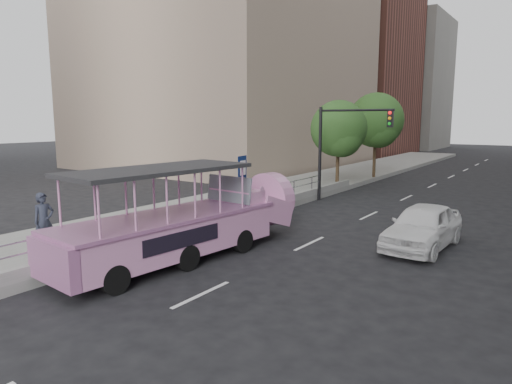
{
  "coord_description": "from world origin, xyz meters",
  "views": [
    {
      "loc": [
        8.61,
        -10.53,
        4.53
      ],
      "look_at": [
        -0.35,
        2.48,
        2.01
      ],
      "focal_mm": 32.0,
      "sensor_mm": 36.0,
      "label": 1
    }
  ],
  "objects_px": {
    "street_tree_near": "(339,131)",
    "parking_sign": "(242,183)",
    "traffic_signal": "(340,139)",
    "pedestrian_near": "(44,221)",
    "car": "(423,226)",
    "duck_boat": "(191,223)",
    "street_tree_far": "(377,122)"
  },
  "relations": [
    {
      "from": "pedestrian_near",
      "to": "street_tree_near",
      "type": "bearing_deg",
      "value": -1.99
    },
    {
      "from": "street_tree_near",
      "to": "street_tree_far",
      "type": "height_order",
      "value": "street_tree_far"
    },
    {
      "from": "car",
      "to": "street_tree_near",
      "type": "relative_size",
      "value": 0.8
    },
    {
      "from": "car",
      "to": "parking_sign",
      "type": "distance_m",
      "value": 7.27
    },
    {
      "from": "pedestrian_near",
      "to": "car",
      "type": "bearing_deg",
      "value": -45.73
    },
    {
      "from": "pedestrian_near",
      "to": "street_tree_far",
      "type": "xyz_separation_m",
      "value": [
        2.24,
        24.41,
        3.06
      ]
    },
    {
      "from": "pedestrian_near",
      "to": "traffic_signal",
      "type": "relative_size",
      "value": 0.36
    },
    {
      "from": "car",
      "to": "traffic_signal",
      "type": "distance_m",
      "value": 9.56
    },
    {
      "from": "pedestrian_near",
      "to": "street_tree_far",
      "type": "distance_m",
      "value": 24.7
    },
    {
      "from": "car",
      "to": "duck_boat",
      "type": "bearing_deg",
      "value": -135.27
    },
    {
      "from": "street_tree_near",
      "to": "car",
      "type": "bearing_deg",
      "value": -52.22
    },
    {
      "from": "duck_boat",
      "to": "street_tree_near",
      "type": "distance_m",
      "value": 15.88
    },
    {
      "from": "car",
      "to": "street_tree_far",
      "type": "height_order",
      "value": "street_tree_far"
    },
    {
      "from": "duck_boat",
      "to": "street_tree_near",
      "type": "relative_size",
      "value": 1.65
    },
    {
      "from": "traffic_signal",
      "to": "street_tree_far",
      "type": "distance_m",
      "value": 9.57
    },
    {
      "from": "street_tree_near",
      "to": "street_tree_far",
      "type": "bearing_deg",
      "value": 88.09
    },
    {
      "from": "street_tree_near",
      "to": "parking_sign",
      "type": "bearing_deg",
      "value": -86.17
    },
    {
      "from": "traffic_signal",
      "to": "street_tree_near",
      "type": "bearing_deg",
      "value": 114.98
    },
    {
      "from": "car",
      "to": "pedestrian_near",
      "type": "distance_m",
      "value": 12.91
    },
    {
      "from": "pedestrian_near",
      "to": "traffic_signal",
      "type": "xyz_separation_m",
      "value": [
        3.64,
        14.98,
        2.26
      ]
    },
    {
      "from": "car",
      "to": "pedestrian_near",
      "type": "relative_size",
      "value": 2.44
    },
    {
      "from": "traffic_signal",
      "to": "street_tree_near",
      "type": "relative_size",
      "value": 0.91
    },
    {
      "from": "duck_boat",
      "to": "parking_sign",
      "type": "bearing_deg",
      "value": 103.57
    },
    {
      "from": "parking_sign",
      "to": "car",
      "type": "bearing_deg",
      "value": 9.0
    },
    {
      "from": "duck_boat",
      "to": "street_tree_near",
      "type": "xyz_separation_m",
      "value": [
        -1.79,
        15.55,
        2.68
      ]
    },
    {
      "from": "duck_boat",
      "to": "traffic_signal",
      "type": "height_order",
      "value": "traffic_signal"
    },
    {
      "from": "parking_sign",
      "to": "traffic_signal",
      "type": "bearing_deg",
      "value": 83.84
    },
    {
      "from": "duck_boat",
      "to": "street_tree_near",
      "type": "bearing_deg",
      "value": 96.57
    },
    {
      "from": "car",
      "to": "traffic_signal",
      "type": "xyz_separation_m",
      "value": [
        -6.25,
        6.7,
        2.71
      ]
    },
    {
      "from": "car",
      "to": "street_tree_near",
      "type": "xyz_separation_m",
      "value": [
        -7.85,
        10.13,
        3.04
      ]
    },
    {
      "from": "duck_boat",
      "to": "parking_sign",
      "type": "xyz_separation_m",
      "value": [
        -1.04,
        4.3,
        0.74
      ]
    },
    {
      "from": "pedestrian_near",
      "to": "parking_sign",
      "type": "height_order",
      "value": "parking_sign"
    }
  ]
}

